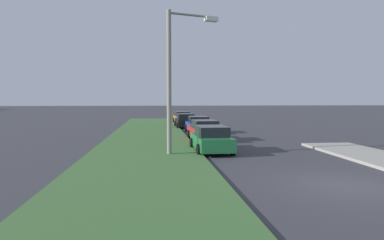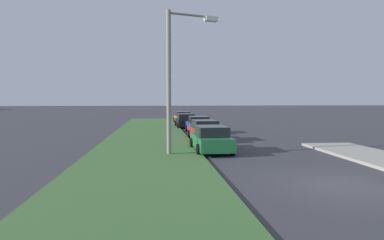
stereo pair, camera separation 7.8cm
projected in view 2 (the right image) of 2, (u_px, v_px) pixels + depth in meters
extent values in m
plane|color=#38383D|center=(344.00, 186.00, 11.61)|extent=(300.00, 300.00, 0.00)
cube|color=#3D6633|center=(146.00, 147.00, 20.80)|extent=(60.00, 6.00, 0.12)
cube|color=#1E6B38|center=(211.00, 142.00, 19.16)|extent=(4.35, 1.92, 0.70)
cube|color=black|center=(212.00, 131.00, 18.93)|extent=(2.24, 1.66, 0.55)
cylinder|color=black|center=(192.00, 143.00, 20.39)|extent=(0.65, 0.24, 0.64)
cylinder|color=black|center=(221.00, 143.00, 20.63)|extent=(0.65, 0.24, 0.64)
cylinder|color=black|center=(199.00, 150.00, 17.72)|extent=(0.65, 0.24, 0.64)
cylinder|color=black|center=(232.00, 149.00, 17.96)|extent=(0.65, 0.24, 0.64)
cube|color=red|center=(204.00, 132.00, 24.49)|extent=(4.39, 2.03, 0.70)
cube|color=black|center=(205.00, 124.00, 24.26)|extent=(2.28, 1.72, 0.55)
cylinder|color=black|center=(189.00, 134.00, 25.69)|extent=(0.65, 0.25, 0.64)
cylinder|color=black|center=(212.00, 134.00, 25.98)|extent=(0.65, 0.25, 0.64)
cylinder|color=black|center=(195.00, 138.00, 23.03)|extent=(0.65, 0.25, 0.64)
cylinder|color=black|center=(221.00, 138.00, 23.32)|extent=(0.65, 0.25, 0.64)
cube|color=#23389E|center=(198.00, 126.00, 29.98)|extent=(4.32, 1.85, 0.70)
cube|color=black|center=(199.00, 119.00, 29.74)|extent=(2.22, 1.62, 0.55)
cylinder|color=black|center=(187.00, 128.00, 31.23)|extent=(0.64, 0.23, 0.64)
cylinder|color=black|center=(206.00, 128.00, 31.44)|extent=(0.64, 0.23, 0.64)
cylinder|color=black|center=(190.00, 131.00, 28.55)|extent=(0.64, 0.23, 0.64)
cylinder|color=black|center=(211.00, 131.00, 28.76)|extent=(0.64, 0.23, 0.64)
cube|color=black|center=(186.00, 122.00, 35.49)|extent=(4.35, 1.91, 0.70)
cube|color=black|center=(186.00, 116.00, 35.26)|extent=(2.24, 1.66, 0.55)
cylinder|color=black|center=(176.00, 124.00, 36.73)|extent=(0.65, 0.24, 0.64)
cylinder|color=black|center=(192.00, 124.00, 36.96)|extent=(0.65, 0.24, 0.64)
cylinder|color=black|center=(178.00, 126.00, 34.06)|extent=(0.65, 0.24, 0.64)
cylinder|color=black|center=(196.00, 126.00, 34.29)|extent=(0.65, 0.24, 0.64)
cube|color=orange|center=(183.00, 119.00, 41.62)|extent=(4.37, 1.97, 0.70)
cube|color=black|center=(183.00, 114.00, 41.39)|extent=(2.26, 1.68, 0.55)
cylinder|color=black|center=(174.00, 120.00, 42.84)|extent=(0.65, 0.24, 0.64)
cylinder|color=black|center=(189.00, 120.00, 43.10)|extent=(0.65, 0.24, 0.64)
cylinder|color=black|center=(176.00, 122.00, 40.18)|extent=(0.65, 0.24, 0.64)
cylinder|color=black|center=(192.00, 122.00, 40.44)|extent=(0.65, 0.24, 0.64)
cylinder|color=gray|center=(169.00, 84.00, 17.52)|extent=(0.24, 0.24, 7.50)
cylinder|color=gray|center=(190.00, 15.00, 17.77)|extent=(0.81, 2.33, 0.12)
cube|color=silver|center=(211.00, 19.00, 18.24)|extent=(0.55, 0.77, 0.24)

